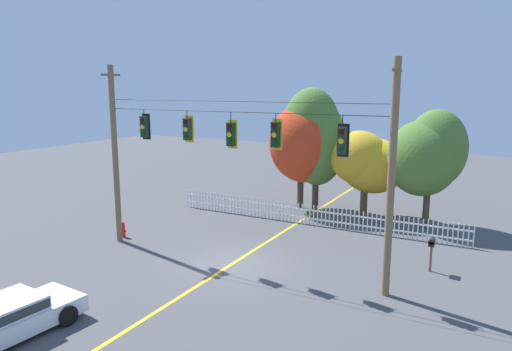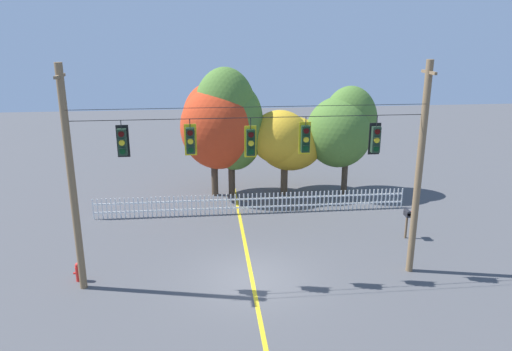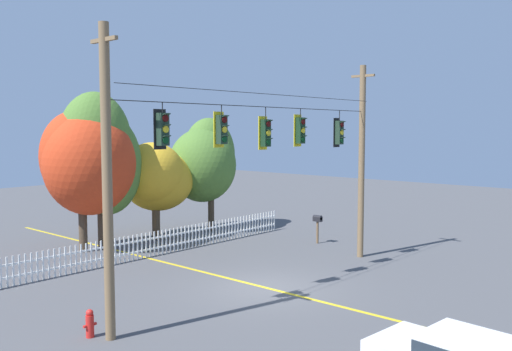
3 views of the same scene
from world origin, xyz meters
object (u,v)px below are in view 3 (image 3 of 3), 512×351
object	(u,v)px
traffic_signal_northbound_primary	(265,133)
traffic_signal_eastbound_side	(339,132)
traffic_signal_southbound_primary	(221,129)
roadside_mailbox	(318,220)
autumn_maple_near_fence	(85,161)
traffic_signal_westbound_side	(300,130)
autumn_maple_mid	(103,154)
autumn_oak_far_east	(156,177)
autumn_maple_far_west	(205,161)
fire_hydrant	(90,323)
traffic_signal_northbound_secondary	(162,129)

from	to	relation	value
traffic_signal_northbound_primary	traffic_signal_eastbound_side	bearing A→B (deg)	0.00
traffic_signal_southbound_primary	roadside_mailbox	size ratio (longest dim) A/B	0.96
autumn_maple_near_fence	roadside_mailbox	world-z (taller)	autumn_maple_near_fence
traffic_signal_westbound_side	autumn_maple_near_fence	size ratio (longest dim) A/B	0.22
traffic_signal_southbound_primary	traffic_signal_westbound_side	xyz separation A→B (m)	(4.11, 0.00, -0.04)
autumn_maple_mid	autumn_oak_far_east	world-z (taller)	autumn_maple_mid
autumn_maple_mid	autumn_maple_far_west	distance (m)	6.31
autumn_maple_near_fence	autumn_oak_far_east	xyz separation A→B (m)	(3.92, -0.08, -0.97)
autumn_maple_far_west	fire_hydrant	distance (m)	16.04
autumn_maple_mid	autumn_oak_far_east	xyz separation A→B (m)	(3.07, 0.06, -1.28)
traffic_signal_eastbound_side	autumn_oak_far_east	xyz separation A→B (m)	(-1.67, 9.80, -2.29)
traffic_signal_northbound_secondary	fire_hydrant	world-z (taller)	traffic_signal_northbound_secondary
traffic_signal_southbound_primary	traffic_signal_westbound_side	size ratio (longest dim) A/B	0.95
traffic_signal_southbound_primary	autumn_maple_near_fence	xyz separation A→B (m)	(1.14, 9.88, -1.45)
traffic_signal_northbound_primary	fire_hydrant	size ratio (longest dim) A/B	1.91
fire_hydrant	autumn_oak_far_east	bearing A→B (deg)	44.19
traffic_signal_northbound_secondary	fire_hydrant	bearing A→B (deg)	166.35
autumn_oak_far_east	autumn_maple_far_west	xyz separation A→B (m)	(3.21, -0.20, 0.68)
autumn_oak_far_east	traffic_signal_northbound_secondary	bearing A→B (deg)	-127.07
autumn_maple_mid	fire_hydrant	world-z (taller)	autumn_maple_mid
autumn_maple_near_fence	traffic_signal_westbound_side	bearing A→B (deg)	-73.28
traffic_signal_northbound_secondary	traffic_signal_northbound_primary	xyz separation A→B (m)	(4.48, 0.00, -0.13)
traffic_signal_eastbound_side	autumn_maple_near_fence	world-z (taller)	autumn_maple_near_fence
traffic_signal_northbound_secondary	autumn_maple_far_west	distance (m)	14.42
traffic_signal_northbound_primary	traffic_signal_westbound_side	bearing A→B (deg)	0.01
traffic_signal_northbound_secondary	traffic_signal_southbound_primary	world-z (taller)	same
autumn_maple_near_fence	fire_hydrant	xyz separation A→B (m)	(-5.63, -9.36, -3.74)
autumn_maple_far_west	roadside_mailbox	distance (m)	7.22
traffic_signal_southbound_primary	autumn_maple_far_west	distance (m)	12.79
autumn_maple_far_west	traffic_signal_westbound_side	bearing A→B (deg)	-113.42
roadside_mailbox	autumn_maple_far_west	bearing A→B (deg)	101.40
autumn_maple_mid	roadside_mailbox	world-z (taller)	autumn_maple_mid
traffic_signal_northbound_secondary	autumn_maple_far_west	size ratio (longest dim) A/B	0.22
traffic_signal_northbound_secondary	traffic_signal_westbound_side	xyz separation A→B (m)	(6.46, 0.00, -0.05)
fire_hydrant	roadside_mailbox	world-z (taller)	roadside_mailbox
traffic_signal_eastbound_side	fire_hydrant	distance (m)	12.32
traffic_signal_southbound_primary	traffic_signal_northbound_primary	world-z (taller)	same
traffic_signal_eastbound_side	autumn_maple_mid	world-z (taller)	autumn_maple_mid
traffic_signal_northbound_secondary	autumn_oak_far_east	size ratio (longest dim) A/B	0.27
autumn_maple_far_west	autumn_maple_near_fence	bearing A→B (deg)	177.75
roadside_mailbox	autumn_maple_mid	bearing A→B (deg)	138.57
autumn_oak_far_east	fire_hydrant	bearing A→B (deg)	-135.81
traffic_signal_southbound_primary	autumn_oak_far_east	size ratio (longest dim) A/B	0.27
traffic_signal_northbound_primary	autumn_maple_mid	world-z (taller)	autumn_maple_mid
traffic_signal_eastbound_side	autumn_maple_mid	distance (m)	10.89
traffic_signal_westbound_side	traffic_signal_eastbound_side	size ratio (longest dim) A/B	0.94
autumn_maple_near_fence	traffic_signal_northbound_primary	bearing A→B (deg)	-84.29
traffic_signal_northbound_secondary	fire_hydrant	size ratio (longest dim) A/B	1.74
autumn_maple_near_fence	fire_hydrant	world-z (taller)	autumn_maple_near_fence
traffic_signal_westbound_side	autumn_maple_mid	bearing A→B (deg)	102.27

